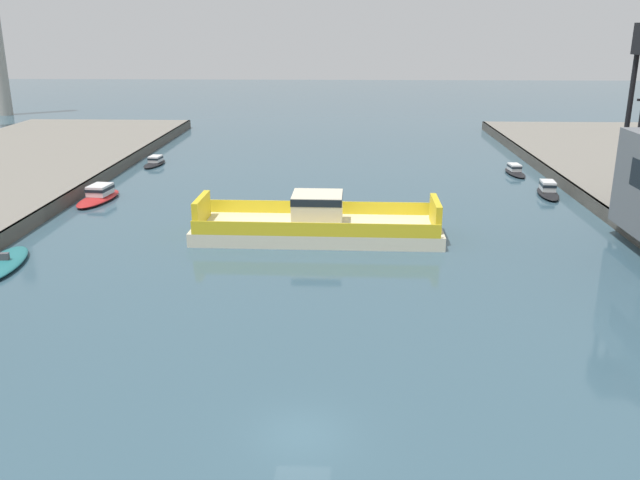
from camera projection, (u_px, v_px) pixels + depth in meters
name	position (u px, v px, depth m)	size (l,w,h in m)	color
ground_plane	(301.00, 435.00, 28.36)	(400.00, 400.00, 0.00)	#385666
chain_ferry	(317.00, 224.00, 54.78)	(20.38, 7.13, 3.70)	beige
moored_boat_near_right	(515.00, 171.00, 78.46)	(2.12, 5.69, 1.18)	black
moored_boat_mid_left	(99.00, 195.00, 66.44)	(3.46, 7.73, 1.55)	red
moored_boat_mid_right	(548.00, 190.00, 68.61)	(2.42, 6.25, 1.46)	black
moored_boat_far_left	(155.00, 162.00, 83.71)	(2.36, 5.77, 1.12)	black
moored_boat_upstream_b	(3.00, 263.00, 48.16)	(3.73, 8.08, 1.06)	#237075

